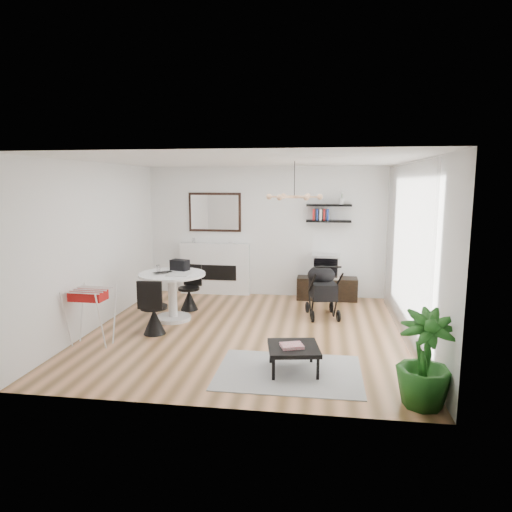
# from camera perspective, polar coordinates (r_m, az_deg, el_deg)

# --- Properties ---
(floor) EXTENTS (5.00, 5.00, 0.00)m
(floor) POSITION_cam_1_polar(r_m,az_deg,el_deg) (7.41, -1.04, -9.49)
(floor) COLOR brown
(floor) RESTS_ON ground
(ceiling) EXTENTS (5.00, 5.00, 0.00)m
(ceiling) POSITION_cam_1_polar(r_m,az_deg,el_deg) (7.03, -1.11, 11.84)
(ceiling) COLOR white
(ceiling) RESTS_ON wall_back
(wall_back) EXTENTS (5.00, 0.00, 5.00)m
(wall_back) POSITION_cam_1_polar(r_m,az_deg,el_deg) (9.55, 1.33, 3.05)
(wall_back) COLOR white
(wall_back) RESTS_ON floor
(wall_left) EXTENTS (0.00, 5.00, 5.00)m
(wall_left) POSITION_cam_1_polar(r_m,az_deg,el_deg) (7.89, -19.30, 1.21)
(wall_left) COLOR white
(wall_left) RESTS_ON floor
(wall_right) EXTENTS (0.00, 5.00, 5.00)m
(wall_right) POSITION_cam_1_polar(r_m,az_deg,el_deg) (7.14, 19.14, 0.43)
(wall_right) COLOR white
(wall_right) RESTS_ON floor
(sheer_curtain) EXTENTS (0.04, 3.60, 2.60)m
(sheer_curtain) POSITION_cam_1_polar(r_m,az_deg,el_deg) (7.32, 18.08, 0.68)
(sheer_curtain) COLOR white
(sheer_curtain) RESTS_ON wall_right
(fireplace) EXTENTS (1.50, 0.17, 2.16)m
(fireplace) POSITION_cam_1_polar(r_m,az_deg,el_deg) (9.76, -5.16, -0.80)
(fireplace) COLOR white
(fireplace) RESTS_ON floor
(shelf_lower) EXTENTS (0.90, 0.25, 0.04)m
(shelf_lower) POSITION_cam_1_polar(r_m,az_deg,el_deg) (9.33, 9.05, 4.33)
(shelf_lower) COLOR black
(shelf_lower) RESTS_ON wall_back
(shelf_upper) EXTENTS (0.90, 0.25, 0.04)m
(shelf_upper) POSITION_cam_1_polar(r_m,az_deg,el_deg) (9.31, 9.10, 6.29)
(shelf_upper) COLOR black
(shelf_upper) RESTS_ON wall_back
(pendant_lamp) EXTENTS (0.90, 0.90, 0.10)m
(pendant_lamp) POSITION_cam_1_polar(r_m,az_deg,el_deg) (7.25, 4.81, 7.39)
(pendant_lamp) COLOR tan
(pendant_lamp) RESTS_ON ceiling
(tv_console) EXTENTS (1.21, 0.42, 0.45)m
(tv_console) POSITION_cam_1_polar(r_m,az_deg,el_deg) (9.46, 8.85, -4.03)
(tv_console) COLOR black
(tv_console) RESTS_ON floor
(crt_tv) EXTENTS (0.55, 0.48, 0.48)m
(crt_tv) POSITION_cam_1_polar(r_m,az_deg,el_deg) (9.36, 8.68, -1.23)
(crt_tv) COLOR silver
(crt_tv) RESTS_ON tv_console
(dining_table) EXTENTS (1.14, 1.14, 0.83)m
(dining_table) POSITION_cam_1_polar(r_m,az_deg,el_deg) (8.03, -10.40, -4.09)
(dining_table) COLOR white
(dining_table) RESTS_ON floor
(laptop) EXTENTS (0.38, 0.37, 0.03)m
(laptop) POSITION_cam_1_polar(r_m,az_deg,el_deg) (7.93, -11.45, -2.10)
(laptop) COLOR black
(laptop) RESTS_ON dining_table
(black_bag) EXTENTS (0.35, 0.27, 0.19)m
(black_bag) POSITION_cam_1_polar(r_m,az_deg,el_deg) (8.19, -9.50, -1.11)
(black_bag) COLOR black
(black_bag) RESTS_ON dining_table
(newspaper) EXTENTS (0.38, 0.32, 0.01)m
(newspaper) POSITION_cam_1_polar(r_m,az_deg,el_deg) (7.80, -9.64, -2.30)
(newspaper) COLOR silver
(newspaper) RESTS_ON dining_table
(drinking_glass) EXTENTS (0.07, 0.07, 0.11)m
(drinking_glass) POSITION_cam_1_polar(r_m,az_deg,el_deg) (8.17, -12.12, -1.49)
(drinking_glass) COLOR white
(drinking_glass) RESTS_ON dining_table
(chair_far) EXTENTS (0.41, 0.42, 0.84)m
(chair_far) POSITION_cam_1_polar(r_m,az_deg,el_deg) (8.69, -8.32, -4.94)
(chair_far) COLOR black
(chair_far) RESTS_ON floor
(chair_near) EXTENTS (0.43, 0.44, 0.90)m
(chair_near) POSITION_cam_1_polar(r_m,az_deg,el_deg) (7.41, -12.66, -7.43)
(chair_near) COLOR black
(chair_near) RESTS_ON floor
(drying_rack) EXTENTS (0.59, 0.55, 0.85)m
(drying_rack) POSITION_cam_1_polar(r_m,az_deg,el_deg) (7.15, -19.92, -7.00)
(drying_rack) COLOR white
(drying_rack) RESTS_ON floor
(stroller) EXTENTS (0.64, 0.88, 1.00)m
(stroller) POSITION_cam_1_polar(r_m,az_deg,el_deg) (8.25, 8.27, -4.53)
(stroller) COLOR black
(stroller) RESTS_ON floor
(rug) EXTENTS (1.81, 1.31, 0.01)m
(rug) POSITION_cam_1_polar(r_m,az_deg,el_deg) (5.95, 4.13, -14.29)
(rug) COLOR #999999
(rug) RESTS_ON floor
(coffee_table) EXTENTS (0.72, 0.72, 0.32)m
(coffee_table) POSITION_cam_1_polar(r_m,az_deg,el_deg) (5.89, 4.71, -11.50)
(coffee_table) COLOR black
(coffee_table) RESTS_ON rug
(magazines) EXTENTS (0.33, 0.29, 0.04)m
(magazines) POSITION_cam_1_polar(r_m,az_deg,el_deg) (5.83, 4.50, -11.12)
(magazines) COLOR #BB2E40
(magazines) RESTS_ON coffee_table
(potted_plant) EXTENTS (0.63, 0.63, 1.05)m
(potted_plant) POSITION_cam_1_polar(r_m,az_deg,el_deg) (5.27, 20.35, -12.00)
(potted_plant) COLOR #1D5618
(potted_plant) RESTS_ON floor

